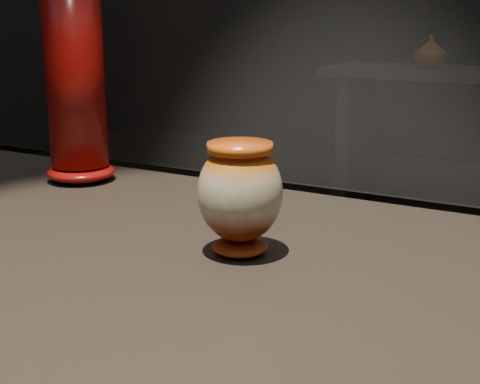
{
  "coord_description": "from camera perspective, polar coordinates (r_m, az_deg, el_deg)",
  "views": [
    {
      "loc": [
        0.4,
        -0.69,
        1.22
      ],
      "look_at": [
        -0.02,
        0.06,
        0.99
      ],
      "focal_mm": 50.0,
      "sensor_mm": 36.0,
      "label": 1
    }
  ],
  "objects": [
    {
      "name": "back_vase_left",
      "position": [
        4.03,
        15.97,
        11.42
      ],
      "size": [
        0.21,
        0.21,
        0.19
      ],
      "primitive_type": "imported",
      "rotation": [
        0.0,
        0.0,
        1.35
      ],
      "color": "#9E5217",
      "rests_on": "back_shelf"
    },
    {
      "name": "main_vase",
      "position": [
        0.89,
        0.0,
        -0.17
      ],
      "size": [
        0.15,
        0.15,
        0.15
      ],
      "rotation": [
        0.0,
        0.0,
        0.32
      ],
      "color": "#671D09",
      "rests_on": "display_plinth"
    },
    {
      "name": "tall_vase",
      "position": [
        1.31,
        -13.9,
        9.58
      ],
      "size": [
        0.14,
        0.14,
        0.42
      ],
      "rotation": [
        0.0,
        0.0,
        -0.11
      ],
      "color": "#A50D0B",
      "rests_on": "display_plinth"
    }
  ]
}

